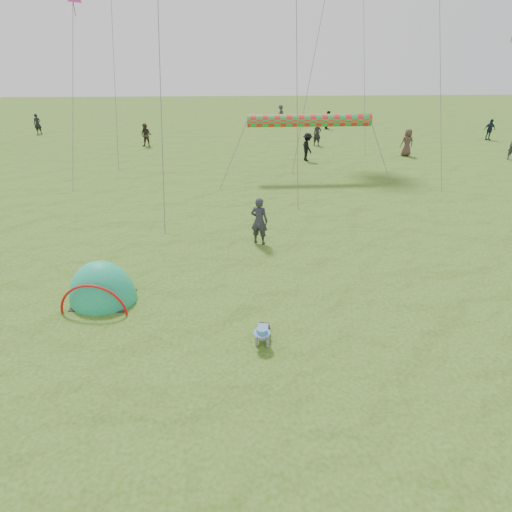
{
  "coord_description": "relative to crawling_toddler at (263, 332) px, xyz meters",
  "views": [
    {
      "loc": [
        0.43,
        -6.85,
        5.91
      ],
      "look_at": [
        1.03,
        3.07,
        1.0
      ],
      "focal_mm": 28.0,
      "sensor_mm": 36.0,
      "label": 1
    }
  ],
  "objects": [
    {
      "name": "crowd_person_7",
      "position": [
        -6.92,
        23.62,
        0.57
      ],
      "size": [
        0.92,
        0.78,
        1.67
      ],
      "primitive_type": "imported",
      "rotation": [
        0.0,
        0.0,
        6.09
      ],
      "color": "#382E26",
      "rests_on": "ground"
    },
    {
      "name": "crowd_person_2",
      "position": [
        20.25,
        24.75,
        0.54
      ],
      "size": [
        0.96,
        0.41,
        1.63
      ],
      "primitive_type": "imported",
      "rotation": [
        0.0,
        0.0,
        0.02
      ],
      "color": "#1D2938",
      "rests_on": "ground"
    },
    {
      "name": "crowd_person_0",
      "position": [
        -17.42,
        29.88,
        0.58
      ],
      "size": [
        0.63,
        0.42,
        1.7
      ],
      "primitive_type": "imported",
      "rotation": [
        0.0,
        0.0,
        0.03
      ],
      "color": "black",
      "rests_on": "ground"
    },
    {
      "name": "crowd_person_4",
      "position": [
        11.22,
        19.34,
        0.61
      ],
      "size": [
        0.9,
        0.62,
        1.77
      ],
      "primitive_type": "imported",
      "rotation": [
        0.0,
        0.0,
        3.21
      ],
      "color": "#46312B",
      "rests_on": "ground"
    },
    {
      "name": "popup_tent",
      "position": [
        -4.19,
        2.05,
        -0.27
      ],
      "size": [
        1.93,
        1.64,
        2.32
      ],
      "primitive_type": "ellipsoid",
      "rotation": [
        0.0,
        0.0,
        -0.1
      ],
      "color": "#188D50",
      "rests_on": "ground"
    },
    {
      "name": "standing_adult",
      "position": [
        0.3,
        5.56,
        0.57
      ],
      "size": [
        0.72,
        0.61,
        1.69
      ],
      "primitive_type": "imported",
      "rotation": [
        0.0,
        0.0,
        2.75
      ],
      "color": "#292832",
      "rests_on": "ground"
    },
    {
      "name": "crowd_person_3",
      "position": [
        4.65,
        36.47,
        0.55
      ],
      "size": [
        0.94,
        1.21,
        1.65
      ],
      "primitive_type": "imported",
      "rotation": [
        0.0,
        0.0,
        5.06
      ],
      "color": "#313035",
      "rests_on": "ground"
    },
    {
      "name": "crowd_person_12",
      "position": [
        5.87,
        23.18,
        0.58
      ],
      "size": [
        0.67,
        0.48,
        1.7
      ],
      "primitive_type": "imported",
      "rotation": [
        0.0,
        0.0,
        0.12
      ],
      "color": "black",
      "rests_on": "ground"
    },
    {
      "name": "crawling_toddler",
      "position": [
        0.0,
        0.0,
        0.0
      ],
      "size": [
        0.6,
        0.77,
        0.54
      ],
      "primitive_type": null,
      "rotation": [
        0.0,
        0.0,
        -0.16
      ],
      "color": "black",
      "rests_on": "ground"
    },
    {
      "name": "crowd_person_9",
      "position": [
        4.25,
        18.3,
        0.6
      ],
      "size": [
        0.86,
        1.23,
        1.74
      ],
      "primitive_type": "imported",
      "rotation": [
        0.0,
        0.0,
        1.77
      ],
      "color": "black",
      "rests_on": "ground"
    },
    {
      "name": "ground",
      "position": [
        -1.03,
        -0.57,
        -0.27
      ],
      "size": [
        140.0,
        140.0,
        0.0
      ],
      "primitive_type": "plane",
      "color": "#2B580F"
    },
    {
      "name": "rainbow_tube_kite",
      "position": [
        3.49,
        14.11,
        2.78
      ],
      "size": [
        6.48,
        0.64,
        0.64
      ],
      "primitive_type": "cylinder",
      "rotation": [
        0.0,
        1.57,
        0.0
      ],
      "color": "red"
    },
    {
      "name": "crowd_person_1",
      "position": [
        8.5,
        31.04,
        0.55
      ],
      "size": [
        0.95,
        1.0,
        1.63
      ],
      "primitive_type": "imported",
      "rotation": [
        0.0,
        0.0,
        0.99
      ],
      "color": "black",
      "rests_on": "ground"
    }
  ]
}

